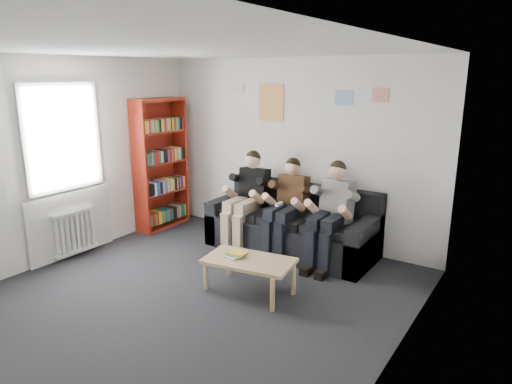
# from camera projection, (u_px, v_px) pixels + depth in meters

# --- Properties ---
(room_shell) EXTENTS (5.00, 5.00, 5.00)m
(room_shell) POSITION_uv_depth(u_px,v_px,m) (177.00, 184.00, 4.73)
(room_shell) COLOR black
(room_shell) RESTS_ON ground
(sofa) EXTENTS (2.38, 0.97, 0.92)m
(sofa) POSITION_uv_depth(u_px,v_px,m) (292.00, 228.00, 6.50)
(sofa) COLOR black
(sofa) RESTS_ON ground
(bookshelf) EXTENTS (0.31, 0.94, 2.10)m
(bookshelf) POSITION_uv_depth(u_px,v_px,m) (161.00, 164.00, 7.36)
(bookshelf) COLOR maroon
(bookshelf) RESTS_ON ground
(coffee_table) EXTENTS (1.02, 0.56, 0.41)m
(coffee_table) POSITION_uv_depth(u_px,v_px,m) (249.00, 263.00, 5.22)
(coffee_table) COLOR tan
(coffee_table) RESTS_ON ground
(game_cases) EXTENTS (0.24, 0.21, 0.05)m
(game_cases) POSITION_uv_depth(u_px,v_px,m) (235.00, 254.00, 5.28)
(game_cases) COLOR beige
(game_cases) RESTS_ON coffee_table
(person_left) EXTENTS (0.41, 0.89, 1.39)m
(person_left) POSITION_uv_depth(u_px,v_px,m) (246.00, 200.00, 6.60)
(person_left) COLOR black
(person_left) RESTS_ON sofa
(person_middle) EXTENTS (0.40, 0.85, 1.35)m
(person_middle) POSITION_uv_depth(u_px,v_px,m) (286.00, 208.00, 6.25)
(person_middle) COLOR #4C3119
(person_middle) RESTS_ON sofa
(person_right) EXTENTS (0.41, 0.88, 1.38)m
(person_right) POSITION_uv_depth(u_px,v_px,m) (330.00, 215.00, 5.89)
(person_right) COLOR silver
(person_right) RESTS_ON sofa
(radiator) EXTENTS (0.10, 0.64, 0.60)m
(radiator) POSITION_uv_depth(u_px,v_px,m) (75.00, 232.00, 6.29)
(radiator) COLOR white
(radiator) RESTS_ON ground
(window) EXTENTS (0.05, 1.30, 2.36)m
(window) POSITION_uv_depth(u_px,v_px,m) (67.00, 183.00, 6.16)
(window) COLOR white
(window) RESTS_ON room_shell
(poster_large) EXTENTS (0.42, 0.01, 0.55)m
(poster_large) POSITION_uv_depth(u_px,v_px,m) (271.00, 103.00, 6.77)
(poster_large) COLOR #EEBA54
(poster_large) RESTS_ON room_shell
(poster_blue) EXTENTS (0.25, 0.01, 0.20)m
(poster_blue) POSITION_uv_depth(u_px,v_px,m) (344.00, 98.00, 6.13)
(poster_blue) COLOR #3C78CD
(poster_blue) RESTS_ON room_shell
(poster_pink) EXTENTS (0.22, 0.01, 0.18)m
(poster_pink) POSITION_uv_depth(u_px,v_px,m) (381.00, 95.00, 5.85)
(poster_pink) COLOR #C63E98
(poster_pink) RESTS_ON room_shell
(poster_sign) EXTENTS (0.20, 0.01, 0.14)m
(poster_sign) POSITION_uv_depth(u_px,v_px,m) (238.00, 88.00, 7.04)
(poster_sign) COLOR silver
(poster_sign) RESTS_ON room_shell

